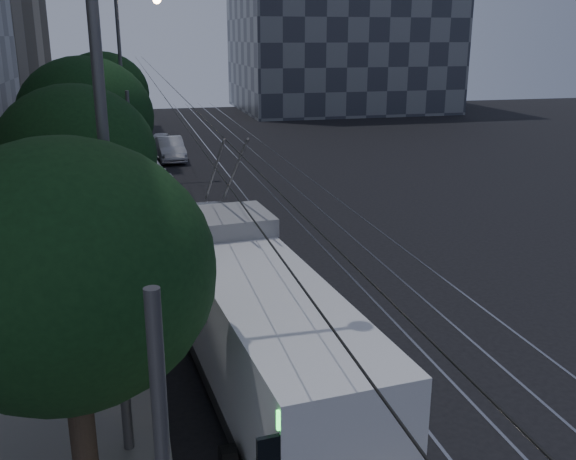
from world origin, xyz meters
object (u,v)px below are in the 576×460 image
(streetlamp_near, at_px, (128,131))
(car_white_b, at_px, (150,173))
(car_white_c, at_px, (170,149))
(car_white_d, at_px, (161,142))
(pickup_silver, at_px, (208,232))
(car_white_a, at_px, (154,188))
(trolleybus, at_px, (251,320))
(streetlamp_far, at_px, (129,68))

(streetlamp_near, bearing_deg, car_white_b, 87.51)
(car_white_c, bearing_deg, car_white_d, 92.59)
(pickup_silver, bearing_deg, car_white_a, 100.56)
(car_white_c, xyz_separation_m, car_white_d, (-0.39, 4.12, -0.14))
(trolleybus, distance_m, car_white_b, 22.66)
(car_white_c, distance_m, car_white_d, 4.14)
(trolleybus, bearing_deg, car_white_a, 89.38)
(streetlamp_near, bearing_deg, car_white_d, 86.33)
(pickup_silver, xyz_separation_m, streetlamp_near, (-2.68, -11.75, 5.49))
(trolleybus, xyz_separation_m, pickup_silver, (0.20, 9.60, -0.72))
(pickup_silver, xyz_separation_m, car_white_c, (0.00, 19.68, -0.13))
(pickup_silver, height_order, streetlamp_far, streetlamp_far)
(trolleybus, bearing_deg, streetlamp_near, -144.10)
(car_white_a, bearing_deg, pickup_silver, -67.40)
(trolleybus, xyz_separation_m, car_white_b, (-1.40, 22.60, -1.01))
(pickup_silver, xyz_separation_m, car_white_b, (-1.60, 13.00, -0.29))
(streetlamp_near, bearing_deg, pickup_silver, 77.16)
(car_white_b, xyz_separation_m, streetlamp_far, (-0.77, 1.69, 5.61))
(car_white_d, bearing_deg, car_white_a, -85.97)
(pickup_silver, height_order, streetlamp_near, streetlamp_near)
(car_white_d, bearing_deg, car_white_b, -87.80)
(pickup_silver, relative_size, car_white_c, 1.38)
(trolleybus, distance_m, car_white_d, 33.42)
(pickup_silver, bearing_deg, car_white_b, 97.07)
(car_white_a, height_order, streetlamp_near, streetlamp_near)
(car_white_d, relative_size, streetlamp_far, 0.35)
(car_white_b, xyz_separation_m, streetlamp_near, (-1.08, -24.74, 5.78))
(car_white_a, bearing_deg, trolleybus, -73.51)
(car_white_b, bearing_deg, pickup_silver, -86.08)
(car_white_c, bearing_deg, car_white_a, -101.11)
(car_white_d, bearing_deg, pickup_silver, -80.48)
(car_white_c, height_order, car_white_d, car_white_c)
(car_white_d, relative_size, streetlamp_near, 0.34)
(car_white_c, bearing_deg, streetlamp_far, -118.21)
(trolleybus, relative_size, car_white_a, 2.77)
(car_white_a, bearing_deg, streetlamp_far, 109.29)
(car_white_b, distance_m, car_white_d, 10.88)
(trolleybus, height_order, streetlamp_near, streetlamp_near)
(car_white_b, bearing_deg, car_white_d, 80.54)
(car_white_a, bearing_deg, car_white_d, 97.56)
(car_white_c, xyz_separation_m, streetlamp_far, (-2.37, -5.00, 5.45))
(pickup_silver, bearing_deg, trolleybus, -91.14)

